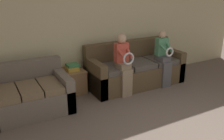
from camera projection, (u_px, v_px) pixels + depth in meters
wall_back at (107, 26)px, 5.50m from camera, size 7.90×0.06×2.55m
couch_main at (135, 70)px, 5.58m from camera, size 2.15×0.86×0.95m
couch_side at (28, 95)px, 4.41m from camera, size 1.41×0.95×0.84m
child_left_seated at (124, 62)px, 4.94m from camera, size 0.28×0.38×1.24m
child_right_seated at (164, 56)px, 5.41m from camera, size 0.27×0.37×1.21m
side_shelf at (73, 81)px, 5.18m from camera, size 0.47×0.47×0.48m
book_stack at (72, 67)px, 5.08m from camera, size 0.25×0.25×0.14m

